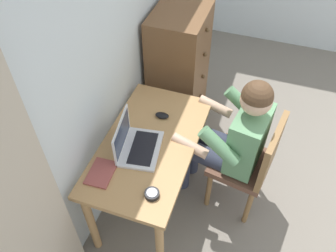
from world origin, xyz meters
name	(u,v)px	position (x,y,z in m)	size (l,w,h in m)	color
wall_back	(122,24)	(0.00, 2.20, 1.25)	(4.80, 0.05, 2.50)	silver
curtain_panel	(18,200)	(-1.34, 2.13, 1.12)	(0.45, 0.03, 2.23)	#BCAD99
desk	(150,153)	(-0.51, 1.83, 0.60)	(1.10, 0.61, 0.72)	tan
dresser	(179,71)	(0.47, 1.93, 0.58)	(0.56, 0.46, 1.15)	brown
chair	(251,162)	(-0.28, 1.14, 0.50)	(0.48, 0.46, 0.89)	brown
person_seated	(230,137)	(-0.25, 1.32, 0.68)	(0.59, 0.63, 1.21)	#33384C
laptop	(135,144)	(-0.59, 1.89, 0.77)	(0.37, 0.30, 0.24)	silver
computer_mouse	(162,115)	(-0.25, 1.83, 0.73)	(0.06, 0.10, 0.03)	black
desk_clock	(152,194)	(-0.89, 1.66, 0.73)	(0.09, 0.09, 0.03)	black
notebook_pad	(101,173)	(-0.84, 2.02, 0.72)	(0.21, 0.15, 0.01)	#994742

